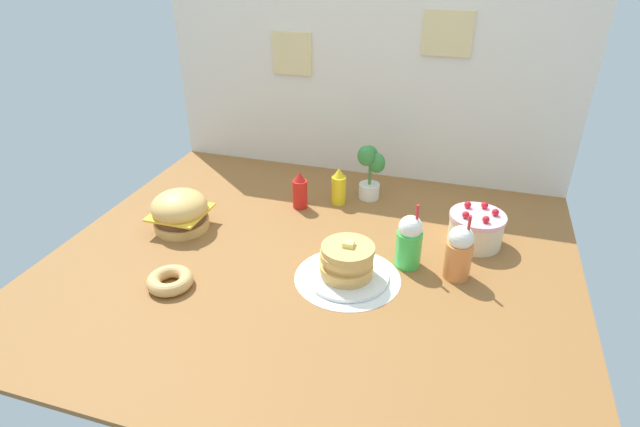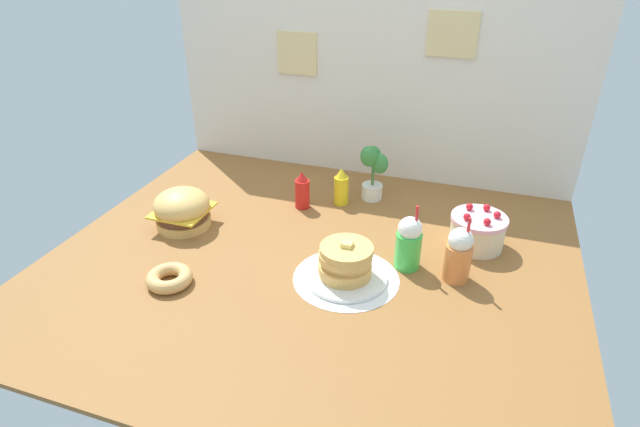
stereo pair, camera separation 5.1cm
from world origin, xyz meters
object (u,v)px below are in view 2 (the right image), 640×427
(layer_cake, at_px, (477,231))
(burger, at_px, (182,209))
(cream_soda_cup, at_px, (409,243))
(potted_plant, at_px, (373,170))
(orange_float_cup, at_px, (458,255))
(pancake_stack, at_px, (346,264))
(ketchup_bottle, at_px, (302,191))
(mustard_bottle, at_px, (341,187))
(donut_pink_glaze, at_px, (169,278))

(layer_cake, bearing_deg, burger, -168.70)
(cream_soda_cup, xyz_separation_m, potted_plant, (-0.27, 0.52, 0.04))
(cream_soda_cup, height_order, orange_float_cup, same)
(pancake_stack, distance_m, ketchup_bottle, 0.61)
(layer_cake, height_order, cream_soda_cup, cream_soda_cup)
(mustard_bottle, height_order, donut_pink_glaze, mustard_bottle)
(ketchup_bottle, xyz_separation_m, cream_soda_cup, (0.56, -0.33, 0.02))
(mustard_bottle, distance_m, donut_pink_glaze, 0.93)
(burger, xyz_separation_m, donut_pink_glaze, (0.18, -0.39, -0.06))
(burger, relative_size, donut_pink_glaze, 1.43)
(burger, height_order, layer_cake, burger)
(orange_float_cup, bearing_deg, burger, 179.28)
(pancake_stack, height_order, cream_soda_cup, cream_soda_cup)
(ketchup_bottle, bearing_deg, donut_pink_glaze, -109.50)
(mustard_bottle, bearing_deg, layer_cake, -15.89)
(pancake_stack, distance_m, cream_soda_cup, 0.26)
(layer_cake, distance_m, potted_plant, 0.59)
(ketchup_bottle, xyz_separation_m, donut_pink_glaze, (-0.26, -0.73, -0.06))
(ketchup_bottle, height_order, cream_soda_cup, cream_soda_cup)
(pancake_stack, distance_m, layer_cake, 0.61)
(pancake_stack, height_order, mustard_bottle, mustard_bottle)
(burger, height_order, cream_soda_cup, cream_soda_cup)
(ketchup_bottle, distance_m, donut_pink_glaze, 0.78)
(potted_plant, bearing_deg, pancake_stack, -84.68)
(potted_plant, bearing_deg, cream_soda_cup, -62.77)
(burger, height_order, donut_pink_glaze, burger)
(burger, xyz_separation_m, pancake_stack, (0.80, -0.15, -0.02))
(pancake_stack, bearing_deg, ketchup_bottle, 126.08)
(pancake_stack, xyz_separation_m, mustard_bottle, (-0.19, 0.59, 0.02))
(burger, bearing_deg, donut_pink_glaze, -65.20)
(pancake_stack, relative_size, orange_float_cup, 1.13)
(pancake_stack, xyz_separation_m, ketchup_bottle, (-0.36, 0.49, 0.02))
(layer_cake, relative_size, cream_soda_cup, 0.83)
(ketchup_bottle, bearing_deg, cream_soda_cup, -30.50)
(layer_cake, bearing_deg, orange_float_cup, -102.06)
(orange_float_cup, bearing_deg, pancake_stack, -161.03)
(pancake_stack, relative_size, layer_cake, 1.36)
(potted_plant, bearing_deg, layer_cake, -28.57)
(orange_float_cup, xyz_separation_m, donut_pink_glaze, (-1.01, -0.38, -0.08))
(layer_cake, bearing_deg, pancake_stack, -138.47)
(burger, relative_size, potted_plant, 0.87)
(burger, bearing_deg, cream_soda_cup, 0.39)
(burger, xyz_separation_m, orange_float_cup, (1.20, -0.01, 0.02))
(mustard_bottle, height_order, orange_float_cup, orange_float_cup)
(pancake_stack, xyz_separation_m, cream_soda_cup, (0.21, 0.16, 0.04))
(ketchup_bottle, distance_m, orange_float_cup, 0.83)
(pancake_stack, distance_m, potted_plant, 0.69)
(layer_cake, xyz_separation_m, cream_soda_cup, (-0.25, -0.24, 0.04))
(cream_soda_cup, bearing_deg, pancake_stack, -142.56)
(burger, relative_size, cream_soda_cup, 0.88)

